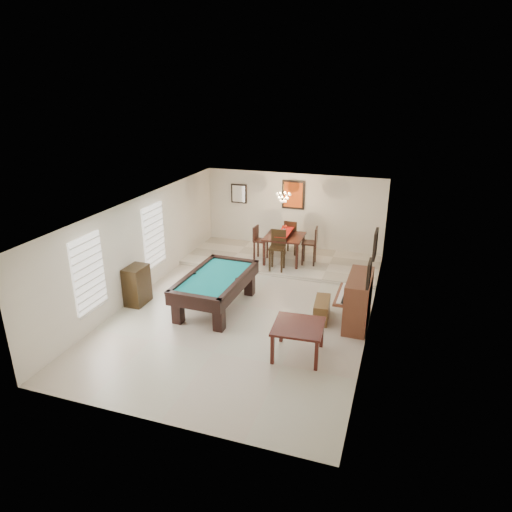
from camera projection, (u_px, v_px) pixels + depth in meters
The scene contains 25 objects.
ground_plane at pixel (249, 306), 11.63m from camera, with size 6.00×9.00×0.02m, color beige.
wall_back at pixel (293, 212), 15.15m from camera, with size 6.00×0.04×2.60m, color silver.
wall_front at pixel (154, 356), 7.18m from camera, with size 6.00×0.04×2.60m, color silver.
wall_left at pixel (141, 246), 12.05m from camera, with size 0.04×9.00×2.60m, color silver.
wall_right at pixel (374, 274), 10.28m from camera, with size 0.04×9.00×2.60m, color silver.
ceiling at pixel (248, 207), 10.70m from camera, with size 6.00×9.00×0.04m, color white.
dining_step at pixel (282, 260), 14.49m from camera, with size 6.00×2.50×0.12m, color beige.
window_left_front at pixel (88, 273), 10.06m from camera, with size 0.06×1.00×1.70m, color white.
window_left_rear at pixel (154, 235), 12.54m from camera, with size 0.06×1.00×1.70m, color white.
pool_table at pixel (216, 292), 11.41m from camera, with size 1.37×2.54×0.85m, color black, non-canonical shape.
square_table at pixel (298, 340), 9.42m from camera, with size 1.02×1.02×0.70m, color #36120D, non-canonical shape.
upright_piano at pixel (352, 300), 10.62m from camera, with size 0.81×1.44×1.20m, color brown, non-canonical shape.
piano_bench at pixel (322, 310), 10.92m from camera, with size 0.34×0.88×0.49m, color brown.
apothecary_chest at pixel (137, 285), 11.61m from camera, with size 0.45×0.67×1.01m, color black.
dining_table at pixel (284, 247), 14.05m from camera, with size 1.15×1.15×0.95m, color black, non-canonical shape.
flower_vase at pixel (285, 228), 13.83m from camera, with size 0.13×0.13×0.23m, color red, non-canonical shape.
dining_chair_south at pixel (277, 251), 13.36m from camera, with size 0.44×0.44×1.20m, color black, non-canonical shape.
dining_chair_north at pixel (292, 237), 14.69m from camera, with size 0.42×0.42×1.13m, color black, non-canonical shape.
dining_chair_west at pixel (261, 243), 14.22m from camera, with size 0.39×0.39×1.06m, color black, non-canonical shape.
dining_chair_east at pixel (309, 246), 13.82m from camera, with size 0.43×0.43×1.17m, color black, non-canonical shape.
chandelier at pixel (283, 194), 13.68m from camera, with size 0.44×0.44×0.60m, color #FFE5B2, non-canonical shape.
back_painting at pixel (293, 195), 14.90m from camera, with size 0.75×0.06×0.95m, color #D84C14.
back_mirror at pixel (239, 194), 15.50m from camera, with size 0.55×0.06×0.65m, color white.
right_picture_upper at pixel (375, 244), 10.34m from camera, with size 0.06×0.55×0.65m, color slate.
right_picture_lower at pixel (369, 274), 9.26m from camera, with size 0.06×0.45×0.55m, color gray.
Camera 1 is at (3.48, -9.81, 5.34)m, focal length 32.00 mm.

